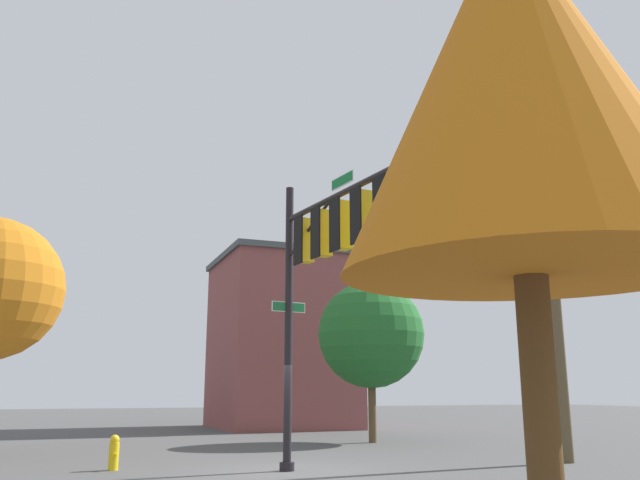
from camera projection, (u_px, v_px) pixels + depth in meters
The scene contains 7 objects.
ground_plane at pixel (287, 471), 15.63m from camera, with size 120.00×120.00×0.00m, color #494848.
signal_pole_assembly at pixel (330, 249), 15.06m from camera, with size 4.99×1.47×7.11m.
utility_pole at pixel (556, 305), 18.32m from camera, with size 0.74×1.73×8.18m.
fire_hydrant at pixel (114, 453), 15.85m from camera, with size 0.33×0.24×0.83m.
tree_mid at pixel (517, 82), 6.31m from camera, with size 3.46×3.46×6.74m.
tree_far at pixel (371, 334), 24.97m from camera, with size 4.06×4.06×6.02m.
brick_building at pixel (281, 340), 34.79m from camera, with size 7.88×6.86×8.96m.
Camera 1 is at (15.69, -5.10, 1.89)m, focal length 36.58 mm.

